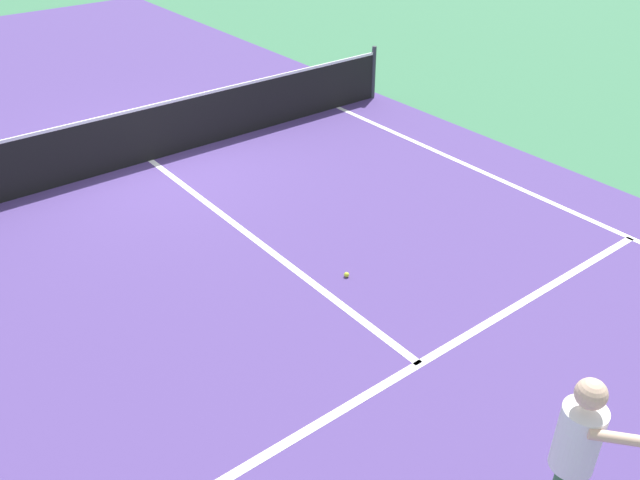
{
  "coord_description": "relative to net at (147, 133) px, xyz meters",
  "views": [
    {
      "loc": [
        -4.05,
        -9.89,
        4.81
      ],
      "look_at": [
        -0.29,
        -5.07,
        1.0
      ],
      "focal_mm": 37.23,
      "sensor_mm": 36.0,
      "label": 1
    }
  ],
  "objects": [
    {
      "name": "ground_plane",
      "position": [
        0.0,
        0.0,
        -0.49
      ],
      "size": [
        60.0,
        60.0,
        0.0
      ],
      "primitive_type": "plane",
      "color": "#38724C"
    },
    {
      "name": "court_surface_inbounds",
      "position": [
        0.0,
        0.0,
        -0.49
      ],
      "size": [
        10.62,
        24.4,
        0.0
      ],
      "primitive_type": "cube",
      "color": "#4C387A",
      "rests_on": "ground_plane"
    },
    {
      "name": "line_sideline_right",
      "position": [
        4.11,
        -5.95,
        -0.49
      ],
      "size": [
        0.1,
        11.89,
        0.01
      ],
      "primitive_type": "cube",
      "color": "white",
      "rests_on": "ground_plane"
    },
    {
      "name": "line_service_near",
      "position": [
        0.0,
        -6.4,
        -0.49
      ],
      "size": [
        8.22,
        0.1,
        0.01
      ],
      "primitive_type": "cube",
      "color": "white",
      "rests_on": "ground_plane"
    },
    {
      "name": "line_center_service",
      "position": [
        0.0,
        -3.2,
        -0.49
      ],
      "size": [
        0.1,
        6.4,
        0.01
      ],
      "primitive_type": "cube",
      "color": "white",
      "rests_on": "ground_plane"
    },
    {
      "name": "net",
      "position": [
        0.0,
        0.0,
        0.0
      ],
      "size": [
        10.2,
        0.09,
        1.07
      ],
      "color": "#33383D",
      "rests_on": "ground_plane"
    },
    {
      "name": "player_near",
      "position": [
        -0.56,
        -8.47,
        0.53
      ],
      "size": [
        0.72,
        1.07,
        1.64
      ],
      "color": "#3F7247",
      "rests_on": "ground_plane"
    },
    {
      "name": "tennis_ball_mid_court",
      "position": [
        0.42,
        -4.7,
        -0.46
      ],
      "size": [
        0.07,
        0.07,
        0.07
      ],
      "primitive_type": "sphere",
      "color": "#CCE033",
      "rests_on": "ground_plane"
    }
  ]
}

